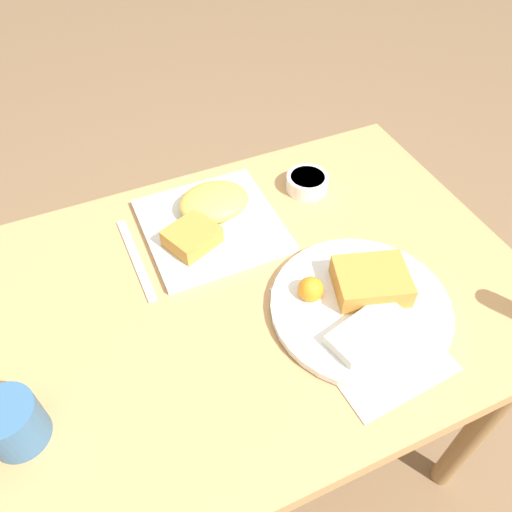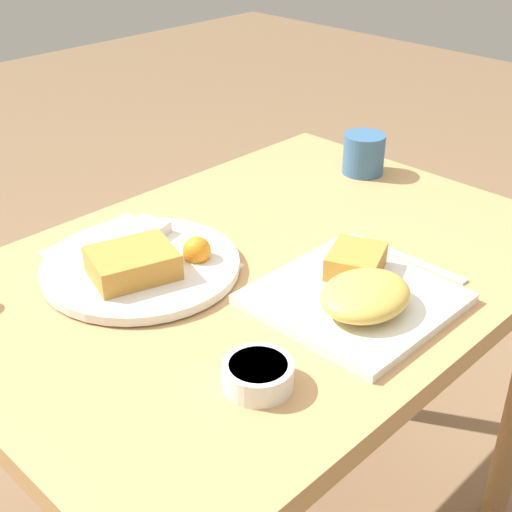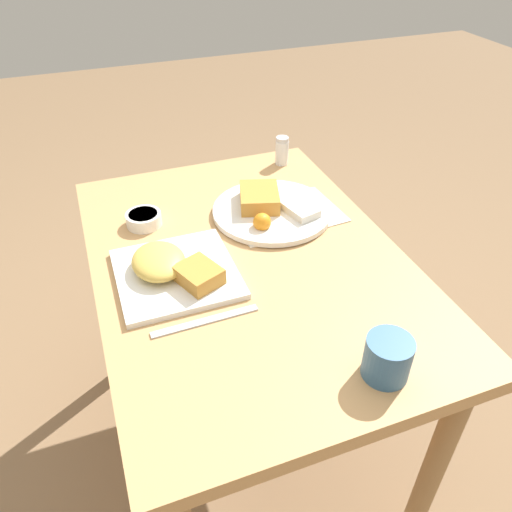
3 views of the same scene
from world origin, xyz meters
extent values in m
plane|color=#846647|center=(0.00, 0.00, 0.00)|extent=(8.00, 8.00, 0.00)
cube|color=tan|center=(0.00, 0.00, 0.69)|extent=(0.98, 0.69, 0.04)
cylinder|color=#9F7649|center=(-0.43, -0.28, 0.34)|extent=(0.05, 0.05, 0.67)
cylinder|color=#9F7649|center=(-0.43, 0.28, 0.34)|extent=(0.05, 0.05, 0.67)
cylinder|color=#9F7649|center=(0.43, 0.28, 0.34)|extent=(0.05, 0.05, 0.67)
cube|color=beige|center=(-0.13, 0.15, 0.71)|extent=(0.21, 0.29, 0.00)
cube|color=white|center=(0.01, -0.17, 0.71)|extent=(0.25, 0.25, 0.01)
ellipsoid|color=#E5BC51|center=(-0.01, -0.20, 0.74)|extent=(0.14, 0.11, 0.04)
cube|color=#C68938|center=(0.06, -0.13, 0.74)|extent=(0.11, 0.10, 0.04)
cylinder|color=white|center=(-0.15, 0.12, 0.72)|extent=(0.30, 0.30, 0.01)
cube|color=#C68938|center=(-0.18, 0.10, 0.74)|extent=(0.14, 0.13, 0.04)
cube|color=silver|center=(-0.13, 0.17, 0.73)|extent=(0.15, 0.09, 0.02)
sphere|color=orange|center=(-0.08, 0.07, 0.74)|extent=(0.04, 0.04, 0.04)
cylinder|color=white|center=(-0.22, -0.20, 0.72)|extent=(0.09, 0.09, 0.03)
cylinder|color=beige|center=(-0.22, -0.20, 0.74)|extent=(0.07, 0.07, 0.00)
cylinder|color=white|center=(-0.40, 0.25, 0.74)|extent=(0.04, 0.04, 0.07)
cylinder|color=white|center=(-0.40, 0.25, 0.73)|extent=(0.03, 0.03, 0.04)
cylinder|color=silver|center=(-0.40, 0.25, 0.78)|extent=(0.04, 0.04, 0.01)
cube|color=silver|center=(0.16, -0.15, 0.71)|extent=(0.02, 0.22, 0.00)
cylinder|color=#386693|center=(0.40, 0.11, 0.75)|extent=(0.08, 0.08, 0.08)
camera|label=1|loc=(0.21, 0.50, 1.39)|focal=35.00mm
camera|label=2|loc=(-0.70, -0.67, 1.27)|focal=50.00mm
camera|label=3|loc=(0.85, -0.30, 1.40)|focal=35.00mm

